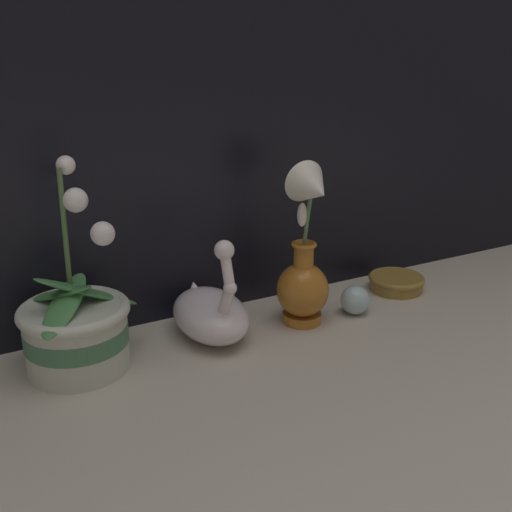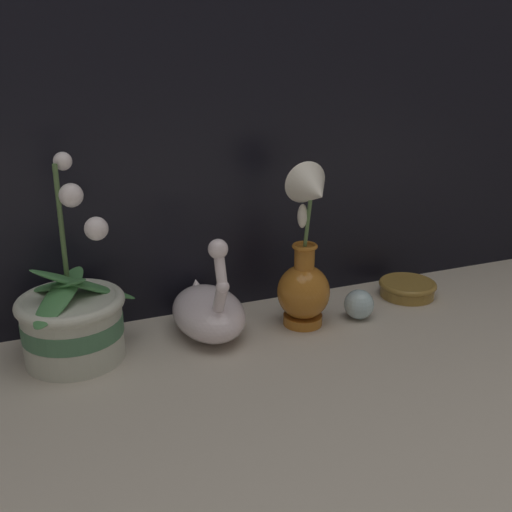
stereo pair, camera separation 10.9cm
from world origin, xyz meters
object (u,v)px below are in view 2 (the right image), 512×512
glass_sphere (359,304)px  amber_dish (407,287)px  blue_vase (306,267)px  orchid_potted_plant (73,319)px  swan_figurine (208,309)px

glass_sphere → amber_dish: size_ratio=0.48×
blue_vase → amber_dish: 0.28m
orchid_potted_plant → amber_dish: 0.68m
glass_sphere → swan_figurine: bearing=170.6°
glass_sphere → orchid_potted_plant: bearing=175.2°
swan_figurine → amber_dish: size_ratio=1.72×
amber_dish → glass_sphere: bearing=-159.8°
swan_figurine → blue_vase: (0.18, -0.04, 0.07)m
blue_vase → amber_dish: bearing=9.6°
blue_vase → glass_sphere: bearing=-5.8°
orchid_potted_plant → swan_figurine: (0.24, 0.00, -0.03)m
swan_figurine → amber_dish: swan_figurine is taller
amber_dish → orchid_potted_plant: bearing=-179.0°
blue_vase → glass_sphere: (0.11, -0.01, -0.09)m
swan_figurine → glass_sphere: size_ratio=3.55×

